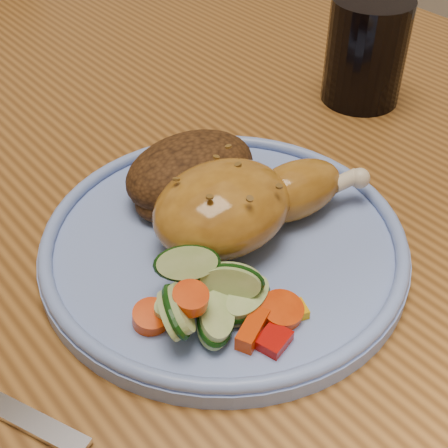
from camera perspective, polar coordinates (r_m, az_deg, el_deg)
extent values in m
cube|color=brown|center=(0.54, -3.04, 2.43)|extent=(0.90, 1.40, 0.04)
cube|color=brown|center=(1.37, -5.84, 9.39)|extent=(0.06, 0.06, 0.71)
cylinder|color=#4C2D16|center=(1.19, -6.11, -5.48)|extent=(0.04, 0.04, 0.41)
cylinder|color=#4C2D16|center=(1.44, -14.37, 2.68)|extent=(0.04, 0.04, 0.41)
cylinder|color=#738ED8|center=(0.45, 0.00, -2.02)|extent=(0.26, 0.26, 0.01)
torus|color=#738ED8|center=(0.44, 0.00, -0.98)|extent=(0.26, 0.26, 0.01)
ellipsoid|color=#AC7224|center=(0.43, -0.16, 1.48)|extent=(0.10, 0.08, 0.06)
ellipsoid|color=#AC7224|center=(0.46, 6.46, 3.07)|extent=(0.08, 0.05, 0.04)
sphere|color=beige|center=(0.48, 12.30, 4.11)|extent=(0.02, 0.02, 0.02)
ellipsoid|color=#412510|center=(0.48, -3.08, 4.92)|extent=(0.11, 0.08, 0.05)
ellipsoid|color=#412510|center=(0.51, -0.45, 6.20)|extent=(0.05, 0.04, 0.03)
ellipsoid|color=#412510|center=(0.47, -5.53, 2.05)|extent=(0.04, 0.04, 0.02)
cube|color=#A50A05|center=(0.38, 4.57, -10.53)|extent=(0.02, 0.02, 0.01)
cube|color=#E5A507|center=(0.40, 6.37, -7.91)|extent=(0.02, 0.02, 0.01)
cylinder|color=#E44107|center=(0.40, 5.27, -7.92)|extent=(0.03, 0.03, 0.01)
cylinder|color=#E44107|center=(0.39, -6.66, -8.47)|extent=(0.02, 0.03, 0.01)
cube|color=#E44107|center=(0.38, 2.63, -9.61)|extent=(0.03, 0.02, 0.01)
cylinder|color=#E44107|center=(0.37, -3.09, -6.80)|extent=(0.02, 0.02, 0.01)
cylinder|color=#B7CA83|center=(0.37, -4.40, -7.95)|extent=(0.04, 0.05, 0.04)
cylinder|color=#B7CA83|center=(0.39, -3.41, -3.61)|extent=(0.05, 0.05, 0.04)
cylinder|color=#B7CA83|center=(0.38, -0.79, -8.73)|extent=(0.06, 0.06, 0.02)
cylinder|color=#B7CA83|center=(0.40, 2.11, -7.01)|extent=(0.05, 0.05, 0.02)
cylinder|color=#B7CA83|center=(0.39, 0.67, -5.22)|extent=(0.04, 0.04, 0.04)
cylinder|color=#B7CA83|center=(0.40, -3.94, -7.23)|extent=(0.04, 0.04, 0.02)
cube|color=silver|center=(0.39, -19.60, -15.45)|extent=(0.06, 0.11, 0.00)
cylinder|color=black|center=(0.63, 12.86, 15.15)|extent=(0.08, 0.08, 0.10)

